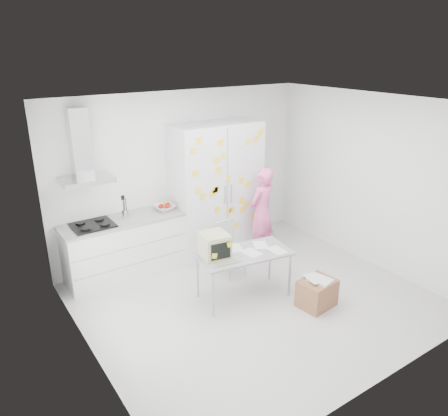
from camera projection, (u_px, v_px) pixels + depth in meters
floor at (255, 300)px, 6.12m from camera, size 4.50×4.00×0.02m
walls at (226, 195)px, 6.20m from camera, size 4.52×4.01×2.70m
ceiling at (261, 104)px, 5.17m from camera, size 4.50×4.00×0.02m
counter_run at (125, 246)px, 6.65m from camera, size 1.84×0.63×1.28m
range_hood at (82, 153)px, 5.99m from camera, size 0.70×0.48×1.01m
tall_cabinet at (216, 189)px, 7.27m from camera, size 1.50×0.68×2.20m
person at (262, 212)px, 7.21m from camera, size 0.63×0.51×1.52m
desk at (226, 250)px, 5.86m from camera, size 1.36×0.82×1.02m
chair at (228, 245)px, 6.68m from camera, size 0.41×0.41×0.85m
cardboard_box at (317, 293)px, 5.92m from camera, size 0.52×0.44×0.42m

